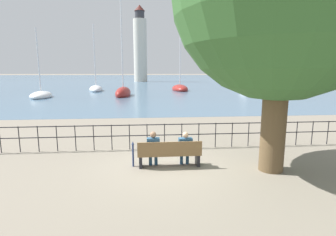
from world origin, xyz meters
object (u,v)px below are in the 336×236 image
Objects in this scene: sailboat_0 at (123,93)px; sailboat_1 at (246,90)px; sailboat_2 at (96,89)px; harbor_lighthouse at (140,47)px; seated_person_left at (153,147)px; sailboat_3 at (180,89)px; park_bench at (170,154)px; sailboat_4 at (41,95)px; seated_person_right at (185,147)px; closed_umbrella at (133,153)px.

sailboat_1 is (19.29, 6.03, -0.10)m from sailboat_0.
sailboat_2 is 46.92m from harbor_lighthouse.
seated_person_left is 83.11m from harbor_lighthouse.
sailboat_1 is 10.99m from sailboat_3.
sailboat_4 is (-13.72, 25.78, -0.17)m from park_bench.
sailboat_3 is 1.27× the size of sailboat_4.
park_bench is 38.54m from sailboat_2.
sailboat_2 is (-5.41, 10.40, -0.11)m from sailboat_0.
seated_person_right is 0.13× the size of sailboat_4.
closed_umbrella is at bearing 177.96° from seated_person_right.
sailboat_3 reaches higher than seated_person_left.
park_bench is 1.75× the size of seated_person_left.
sailboat_2 is at bearing 101.79° from closed_umbrella.
seated_person_left is at bearing -70.04° from sailboat_4.
closed_umbrella is 27.03m from sailboat_0.
seated_person_left is 0.09× the size of sailboat_0.
seated_person_left is 1.03× the size of seated_person_right.
sailboat_2 reaches higher than seated_person_right.
sailboat_3 is at bearing -178.85° from sailboat_1.
sailboat_4 reaches higher than seated_person_left.
sailboat_4 is at bearing -166.31° from sailboat_0.
sailboat_2 is at bearing 123.90° from sailboat_0.
harbor_lighthouse is (-1.34, 82.38, 10.91)m from seated_person_left.
sailboat_4 is 0.35× the size of harbor_lighthouse.
seated_person_left is (-0.54, 0.08, 0.23)m from park_bench.
sailboat_0 is 1.19× the size of sailboat_3.
park_bench is at bearing -8.46° from seated_person_left.
sailboat_4 is (-19.11, -11.19, -0.07)m from sailboat_3.
seated_person_left is 27.17m from sailboat_0.
sailboat_0 is 10.19m from sailboat_4.
park_bench is 1.81× the size of seated_person_right.
sailboat_1 is (16.91, 32.96, -0.16)m from closed_umbrella.
sailboat_0 is 13.38m from sailboat_3.
seated_person_left is 0.11× the size of sailboat_2.
harbor_lighthouse reaches higher than park_bench.
harbor_lighthouse is at bearing 90.46° from closed_umbrella.
sailboat_3 is at bearing -80.90° from harbor_lighthouse.
seated_person_right is at bearing -92.88° from sailboat_1.
sailboat_1 is at bearing 23.79° from sailboat_0.
harbor_lighthouse is (-17.57, 49.36, 11.25)m from sailboat_1.
sailboat_1 is 0.84× the size of sailboat_3.
harbor_lighthouse is at bearing 91.31° from park_bench.
park_bench is 27.31m from sailboat_0.
seated_person_right is 36.33m from sailboat_1.
sailboat_1 is at bearing -70.40° from harbor_lighthouse.
sailboat_2 is 1.30× the size of sailboat_4.
seated_person_right is 1.77m from closed_umbrella.
sailboat_2 reaches higher than sailboat_1.
seated_person_left is 37.37m from sailboat_3.
sailboat_2 is at bearing -99.00° from harbor_lighthouse.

